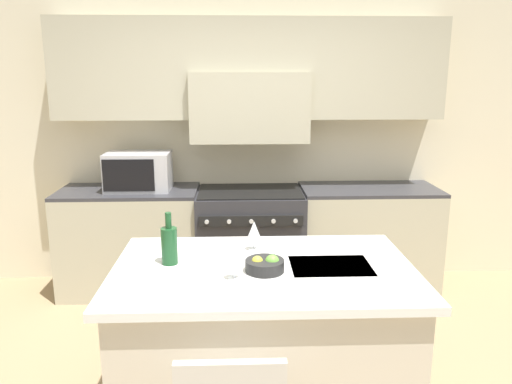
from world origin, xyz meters
TOP-DOWN VIEW (x-y plane):
  - back_cabinetry at (0.00, 2.09)m, footprint 10.00×0.46m
  - back_counter at (-0.00, 1.84)m, footprint 3.37×0.62m
  - range_stove at (0.00, 1.82)m, footprint 0.94×0.70m
  - microwave at (-0.97, 1.83)m, footprint 0.55×0.38m
  - kitchen_island at (0.03, 0.08)m, footprint 1.65×1.05m
  - wine_bottle at (-0.49, 0.15)m, footprint 0.09×0.09m
  - wine_glass_near at (-0.13, -0.08)m, footprint 0.08×0.08m
  - wine_glass_far at (-0.02, 0.36)m, footprint 0.08×0.08m
  - fruit_bowl at (0.03, 0.02)m, footprint 0.21×0.21m

SIDE VIEW (x-z plane):
  - kitchen_island at x=0.03m, z-range 0.00..0.91m
  - range_stove at x=0.00m, z-range 0.00..0.93m
  - back_counter at x=0.00m, z-range 0.00..0.94m
  - fruit_bowl at x=0.03m, z-range 0.89..0.99m
  - wine_bottle at x=-0.49m, z-range 0.87..1.16m
  - wine_glass_near at x=-0.13m, z-range 0.94..1.11m
  - wine_glass_far at x=-0.02m, z-range 0.94..1.11m
  - microwave at x=-0.97m, z-range 0.94..1.27m
  - back_cabinetry at x=0.00m, z-range 0.24..2.94m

